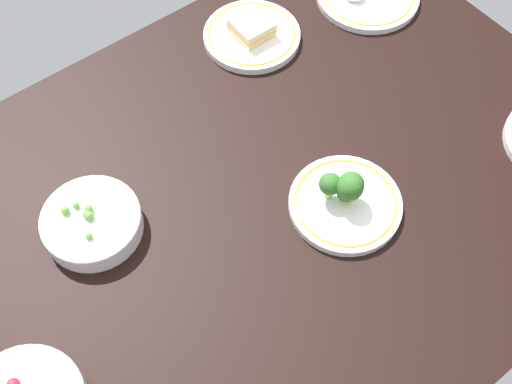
# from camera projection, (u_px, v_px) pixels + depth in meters

# --- Properties ---
(dining_table) EXTENTS (1.33, 0.95, 0.04)m
(dining_table) POSITION_uv_depth(u_px,v_px,m) (256.00, 204.00, 1.16)
(dining_table) COLOR black
(dining_table) RESTS_ON ground
(plate_sandwich) EXTENTS (0.20, 0.20, 0.05)m
(plate_sandwich) POSITION_uv_depth(u_px,v_px,m) (252.00, 34.00, 1.34)
(plate_sandwich) COLOR white
(plate_sandwich) RESTS_ON dining_table
(plate_broccoli) EXTENTS (0.20, 0.20, 0.08)m
(plate_broccoli) POSITION_uv_depth(u_px,v_px,m) (345.00, 199.00, 1.12)
(plate_broccoli) COLOR white
(plate_broccoli) RESTS_ON dining_table
(bowl_peas) EXTENTS (0.17, 0.17, 0.05)m
(bowl_peas) POSITION_uv_depth(u_px,v_px,m) (92.00, 222.00, 1.09)
(bowl_peas) COLOR white
(bowl_peas) RESTS_ON dining_table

